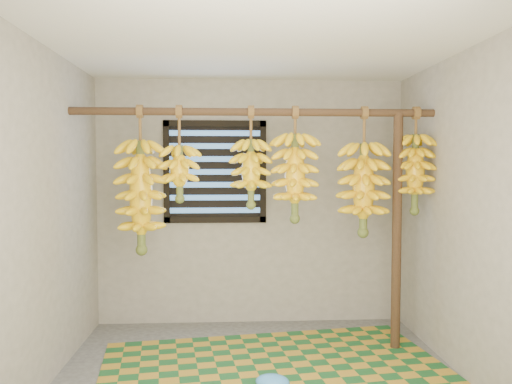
{
  "coord_description": "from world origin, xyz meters",
  "views": [
    {
      "loc": [
        -0.22,
        -3.41,
        1.56
      ],
      "look_at": [
        0.0,
        0.55,
        1.35
      ],
      "focal_mm": 35.0,
      "sensor_mm": 36.0,
      "label": 1
    }
  ],
  "objects": [
    {
      "name": "wall_back",
      "position": [
        0.0,
        1.5,
        1.2
      ],
      "size": [
        3.0,
        0.01,
        2.4
      ],
      "primitive_type": "cube",
      "color": "gray",
      "rests_on": "floor"
    },
    {
      "name": "support_post",
      "position": [
        1.2,
        0.7,
        1.0
      ],
      "size": [
        0.08,
        0.08,
        2.0
      ],
      "primitive_type": "cylinder",
      "color": "#472E1B",
      "rests_on": "floor"
    },
    {
      "name": "ceiling",
      "position": [
        0.0,
        0.0,
        2.4
      ],
      "size": [
        3.0,
        3.0,
        0.01
      ],
      "primitive_type": "cube",
      "color": "silver",
      "rests_on": "wall_back"
    },
    {
      "name": "banana_bunch_f",
      "position": [
        1.35,
        0.7,
        1.49
      ],
      "size": [
        0.31,
        0.31,
        0.89
      ],
      "color": "brown",
      "rests_on": "hanging_pole"
    },
    {
      "name": "banana_bunch_c",
      "position": [
        -0.03,
        0.7,
        1.5
      ],
      "size": [
        0.32,
        0.32,
        0.84
      ],
      "color": "brown",
      "rests_on": "hanging_pole"
    },
    {
      "name": "banana_bunch_d",
      "position": [
        0.33,
        0.7,
        1.46
      ],
      "size": [
        0.37,
        0.37,
        0.95
      ],
      "color": "brown",
      "rests_on": "hanging_pole"
    },
    {
      "name": "banana_bunch_e",
      "position": [
        0.91,
        0.7,
        1.36
      ],
      "size": [
        0.41,
        0.41,
        1.07
      ],
      "color": "brown",
      "rests_on": "hanging_pole"
    },
    {
      "name": "plastic_bag",
      "position": [
        0.08,
        -0.04,
        0.06
      ],
      "size": [
        0.28,
        0.23,
        0.1
      ],
      "primitive_type": "ellipsoid",
      "rotation": [
        0.0,
        0.0,
        -0.25
      ],
      "color": "#3C8CE0",
      "rests_on": "woven_mat"
    },
    {
      "name": "woven_mat",
      "position": [
        0.17,
        0.06,
        0.01
      ],
      "size": [
        2.88,
        2.44,
        0.01
      ],
      "primitive_type": "cube",
      "rotation": [
        0.0,
        0.0,
        0.14
      ],
      "color": "#174F22",
      "rests_on": "floor"
    },
    {
      "name": "banana_bunch_a",
      "position": [
        -0.62,
        0.7,
        1.5
      ],
      "size": [
        0.32,
        0.32,
        0.78
      ],
      "color": "brown",
      "rests_on": "hanging_pole"
    },
    {
      "name": "wall_right",
      "position": [
        1.5,
        0.0,
        1.2
      ],
      "size": [
        0.01,
        3.0,
        2.4
      ],
      "primitive_type": "cube",
      "color": "gray",
      "rests_on": "floor"
    },
    {
      "name": "hanging_pole",
      "position": [
        0.0,
        0.7,
        2.0
      ],
      "size": [
        3.0,
        0.06,
        0.06
      ],
      "primitive_type": "cylinder",
      "rotation": [
        0.0,
        1.57,
        0.0
      ],
      "color": "#472E1B",
      "rests_on": "wall_left"
    },
    {
      "name": "window",
      "position": [
        -0.35,
        1.48,
        1.5
      ],
      "size": [
        1.0,
        0.04,
        1.0
      ],
      "color": "black",
      "rests_on": "wall_back"
    },
    {
      "name": "banana_bunch_b",
      "position": [
        -0.93,
        0.7,
        1.31
      ],
      "size": [
        0.37,
        0.37,
        1.2
      ],
      "color": "brown",
      "rests_on": "hanging_pole"
    },
    {
      "name": "wall_left",
      "position": [
        -1.5,
        0.0,
        1.2
      ],
      "size": [
        0.01,
        3.0,
        2.4
      ],
      "primitive_type": "cube",
      "color": "gray",
      "rests_on": "floor"
    }
  ]
}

